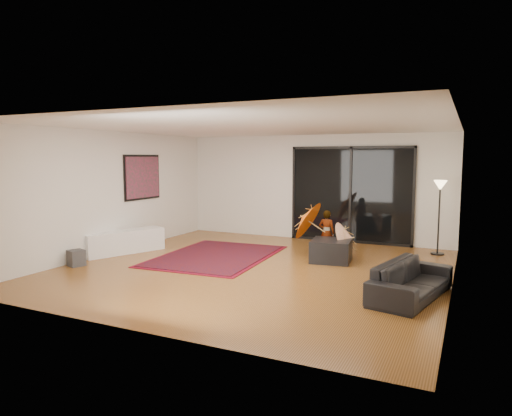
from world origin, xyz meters
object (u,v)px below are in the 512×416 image
Objects in this scene: media_console at (124,242)px; sofa at (411,280)px; ottoman at (331,251)px; child at (327,233)px.

sofa is at bearing 15.85° from media_console.
media_console is 0.98× the size of sofa.
ottoman is (4.42, 1.17, -0.03)m from media_console.
media_console is 4.50m from child.
child is at bearing 44.59° from media_console.
sofa reaches higher than ottoman.
child is at bearing 53.04° from sofa.
media_console is 2.31× the size of ottoman.
sofa is (6.20, -0.67, 0.02)m from media_console.
media_console is at bearing -165.20° from ottoman.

